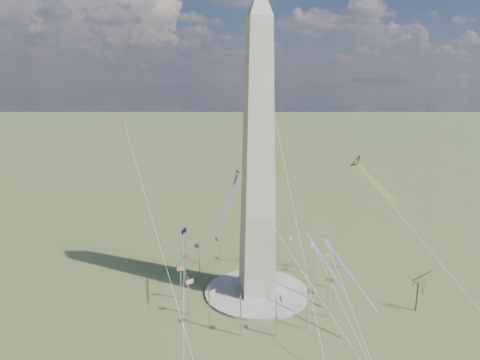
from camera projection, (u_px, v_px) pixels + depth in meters
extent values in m
plane|color=#476130|center=(257.00, 293.00, 148.52)|extent=(2000.00, 2000.00, 0.00)
cylinder|color=#9F9B91|center=(257.00, 292.00, 148.43)|extent=(36.00, 36.00, 0.80)
cylinder|color=silver|center=(329.00, 270.00, 151.36)|extent=(0.36, 0.36, 13.00)
cube|color=red|center=(328.00, 255.00, 151.40)|extent=(2.40, 0.08, 1.50)
cylinder|color=silver|center=(314.00, 259.00, 160.58)|extent=(0.36, 0.36, 13.00)
cube|color=red|center=(312.00, 245.00, 160.44)|extent=(2.25, 0.99, 1.50)
cylinder|color=silver|center=(293.00, 252.00, 167.73)|extent=(0.36, 0.36, 13.00)
cube|color=red|center=(290.00, 238.00, 167.26)|extent=(1.75, 1.75, 1.50)
cylinder|color=silver|center=(269.00, 248.00, 171.74)|extent=(0.36, 0.36, 13.00)
cube|color=red|center=(266.00, 235.00, 170.82)|extent=(0.99, 2.25, 1.50)
cylinder|color=silver|center=(244.00, 247.00, 171.99)|extent=(0.36, 0.36, 13.00)
cube|color=red|center=(240.00, 235.00, 170.57)|extent=(0.08, 2.40, 1.50)
cylinder|color=silver|center=(220.00, 251.00, 168.44)|extent=(0.36, 0.36, 13.00)
cube|color=red|center=(217.00, 239.00, 166.56)|extent=(0.99, 2.25, 1.50)
cylinder|color=silver|center=(199.00, 258.00, 161.64)|extent=(0.36, 0.36, 13.00)
cube|color=red|center=(197.00, 246.00, 159.40)|extent=(1.75, 1.75, 1.50)
cylinder|color=silver|center=(185.00, 269.00, 152.61)|extent=(0.36, 0.36, 13.00)
cube|color=red|center=(184.00, 256.00, 150.17)|extent=(2.25, 0.99, 1.50)
cylinder|color=silver|center=(181.00, 282.00, 142.73)|extent=(0.36, 0.36, 13.00)
cube|color=red|center=(181.00, 269.00, 140.28)|extent=(2.40, 0.08, 1.50)
cylinder|color=silver|center=(188.00, 296.00, 133.51)|extent=(0.36, 0.36, 13.00)
cube|color=red|center=(190.00, 282.00, 131.24)|extent=(2.25, 0.99, 1.50)
cylinder|color=silver|center=(209.00, 308.00, 126.35)|extent=(0.36, 0.36, 13.00)
cube|color=red|center=(212.00, 293.00, 124.42)|extent=(1.75, 1.75, 1.50)
cylinder|color=silver|center=(241.00, 315.00, 122.34)|extent=(0.36, 0.36, 13.00)
cube|color=red|center=(245.00, 299.00, 120.86)|extent=(0.99, 2.25, 1.50)
cylinder|color=silver|center=(276.00, 316.00, 122.09)|extent=(0.36, 0.36, 13.00)
cube|color=red|center=(281.00, 299.00, 121.11)|extent=(0.08, 2.40, 1.50)
cylinder|color=silver|center=(307.00, 309.00, 125.64)|extent=(0.36, 0.36, 13.00)
cube|color=red|center=(311.00, 292.00, 125.12)|extent=(0.99, 2.25, 1.50)
cylinder|color=silver|center=(327.00, 297.00, 132.45)|extent=(0.36, 0.36, 13.00)
cube|color=red|center=(330.00, 280.00, 132.28)|extent=(1.75, 1.75, 1.50)
cylinder|color=silver|center=(334.00, 284.00, 141.48)|extent=(0.36, 0.36, 13.00)
cube|color=red|center=(335.00, 267.00, 141.51)|extent=(2.25, 0.99, 1.50)
cylinder|color=#4B372D|center=(417.00, 296.00, 136.15)|extent=(0.47, 0.47, 10.04)
cube|color=orange|center=(378.00, 183.00, 151.90)|extent=(9.19, 13.45, 11.13)
cube|color=orange|center=(375.00, 184.00, 150.53)|extent=(9.19, 13.45, 11.13)
cube|color=#461B7C|center=(184.00, 231.00, 149.55)|extent=(2.16, 2.38, 2.39)
cube|color=#F92755|center=(184.00, 242.00, 150.45)|extent=(0.57, 3.06, 8.26)
cube|color=#F92755|center=(350.00, 274.00, 123.88)|extent=(8.44, 20.29, 13.50)
cube|color=#F92755|center=(229.00, 200.00, 131.45)|extent=(8.37, 17.57, 11.91)
cube|color=#F92755|center=(325.00, 261.00, 141.96)|extent=(6.73, 19.48, 12.69)
cube|color=red|center=(123.00, 121.00, 160.59)|extent=(1.48, 2.19, 1.69)
cube|color=red|center=(124.00, 126.00, 161.01)|extent=(1.08, 1.30, 3.86)
cube|color=silver|center=(271.00, 97.00, 177.02)|extent=(1.33, 1.99, 1.79)
cube|color=silver|center=(271.00, 101.00, 177.46)|extent=(0.64, 1.55, 4.11)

